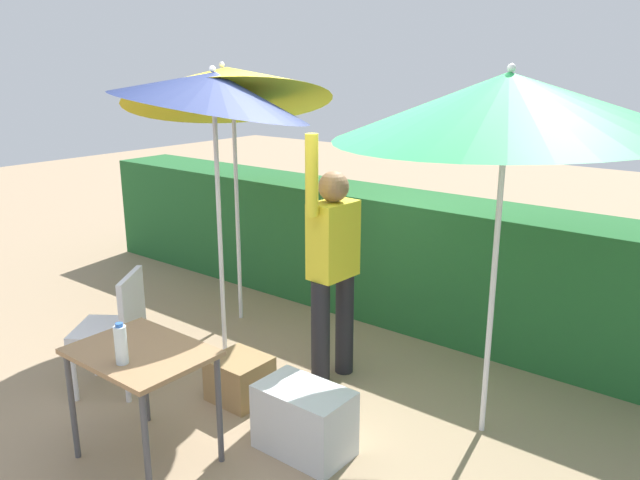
% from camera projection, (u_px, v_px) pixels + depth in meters
% --- Properties ---
extents(ground_plane, '(24.00, 24.00, 0.00)m').
position_uv_depth(ground_plane, '(295.00, 393.00, 4.60)').
color(ground_plane, '#9E8466').
extents(hedge_row, '(8.00, 0.70, 1.17)m').
position_uv_depth(hedge_row, '(417.00, 261.00, 5.75)').
color(hedge_row, '#23602D').
rests_on(hedge_row, ground_plane).
extents(umbrella_rainbow, '(1.88, 1.82, 2.64)m').
position_uv_depth(umbrella_rainbow, '(228.00, 86.00, 5.37)').
color(umbrella_rainbow, silver).
rests_on(umbrella_rainbow, ground_plane).
extents(umbrella_orange, '(1.54, 1.52, 2.45)m').
position_uv_depth(umbrella_orange, '(213.00, 91.00, 4.63)').
color(umbrella_orange, silver).
rests_on(umbrella_orange, ground_plane).
extents(umbrella_yellow, '(2.04, 2.04, 2.34)m').
position_uv_depth(umbrella_yellow, '(508.00, 104.00, 3.56)').
color(umbrella_yellow, silver).
rests_on(umbrella_yellow, ground_plane).
extents(person_vendor, '(0.24, 0.55, 1.88)m').
position_uv_depth(person_vendor, '(333.00, 262.00, 4.57)').
color(person_vendor, black).
rests_on(person_vendor, ground_plane).
extents(chair_plastic, '(0.61, 0.61, 0.89)m').
position_uv_depth(chair_plastic, '(116.00, 324.00, 4.54)').
color(chair_plastic, silver).
rests_on(chair_plastic, ground_plane).
extents(cooler_box, '(0.58, 0.36, 0.43)m').
position_uv_depth(cooler_box, '(304.00, 420.00, 3.87)').
color(cooler_box, silver).
rests_on(cooler_box, ground_plane).
extents(crate_cardboard, '(0.38, 0.36, 0.32)m').
position_uv_depth(crate_cardboard, '(240.00, 378.00, 4.49)').
color(crate_cardboard, '#9E7A4C').
rests_on(crate_cardboard, ground_plane).
extents(folding_table, '(0.80, 0.60, 0.73)m').
position_uv_depth(folding_table, '(142.00, 364.00, 3.67)').
color(folding_table, '#4C4C51').
rests_on(folding_table, ground_plane).
extents(bottle_water, '(0.07, 0.07, 0.24)m').
position_uv_depth(bottle_water, '(121.00, 344.00, 3.45)').
color(bottle_water, silver).
rests_on(bottle_water, folding_table).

